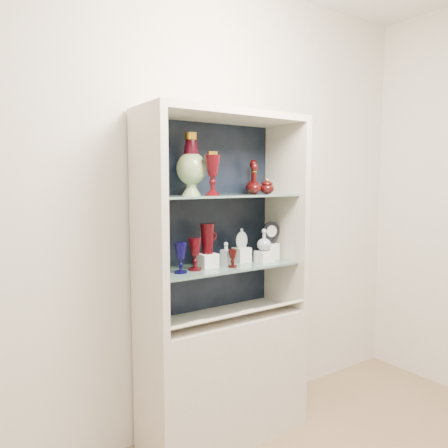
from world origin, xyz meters
TOP-DOWN VIEW (x-y plane):
  - wall_back at (0.00, 1.75)m, footprint 3.50×0.02m
  - cabinet_base at (0.00, 1.53)m, footprint 1.00×0.40m
  - cabinet_back_panel at (0.00, 1.72)m, footprint 0.98×0.02m
  - cabinet_side_left at (-0.48, 1.53)m, footprint 0.04×0.40m
  - cabinet_side_right at (0.48, 1.53)m, footprint 0.04×0.40m
  - cabinet_top_cap at (0.00, 1.53)m, footprint 1.00×0.40m
  - shelf_lower at (0.00, 1.55)m, footprint 0.92×0.34m
  - shelf_upper at (0.00, 1.55)m, footprint 0.92×0.34m
  - label_ledge at (0.00, 1.42)m, footprint 0.92×0.17m
  - label_card_0 at (0.07, 1.42)m, footprint 0.10×0.06m
  - label_card_1 at (-0.28, 1.42)m, footprint 0.10×0.06m
  - pedestal_lamp_left at (-0.44, 1.52)m, footprint 0.09×0.09m
  - pedestal_lamp_right at (-0.12, 1.47)m, footprint 0.11×0.11m
  - enamel_urn at (-0.18, 1.59)m, footprint 0.19×0.19m
  - ruby_decanter_a at (0.21, 1.51)m, footprint 0.10×0.10m
  - ruby_decanter_b at (0.30, 1.63)m, footprint 0.11×0.11m
  - lidded_bowl at (0.29, 1.49)m, footprint 0.10×0.10m
  - cobalt_goblet at (-0.30, 1.51)m, footprint 0.07×0.07m
  - ruby_goblet_tall at (-0.20, 1.53)m, footprint 0.09×0.09m
  - ruby_goblet_small at (0.02, 1.48)m, footprint 0.07×0.07m
  - riser_ruby_pitcher at (-0.09, 1.56)m, footprint 0.10×0.10m
  - ruby_pitcher at (-0.09, 1.56)m, footprint 0.15×0.11m
  - clear_square_bottle at (0.02, 1.53)m, footprint 0.06×0.06m
  - riser_flat_flask at (0.17, 1.58)m, footprint 0.09×0.09m
  - flat_flask at (0.17, 1.58)m, footprint 0.09×0.04m
  - riser_clear_round_decanter at (0.28, 1.50)m, footprint 0.09×0.09m
  - clear_round_decanter at (0.28, 1.50)m, footprint 0.10×0.10m
  - riser_cameo_medallion at (0.39, 1.56)m, footprint 0.08×0.08m
  - cameo_medallion at (0.39, 1.56)m, footprint 0.13×0.06m

SIDE VIEW (x-z plane):
  - cabinet_base at x=0.00m, z-range 0.00..0.75m
  - label_ledge at x=0.00m, z-range 0.74..0.82m
  - label_card_0 at x=0.07m, z-range 0.78..0.81m
  - label_card_1 at x=-0.28m, z-range 0.78..0.81m
  - shelf_lower at x=0.00m, z-range 1.04..1.05m
  - riser_clear_round_decanter at x=0.28m, z-range 1.05..1.12m
  - riser_ruby_pitcher at x=-0.09m, z-range 1.05..1.13m
  - riser_flat_flask at x=0.17m, z-range 1.05..1.14m
  - riser_cameo_medallion at x=0.39m, z-range 1.05..1.15m
  - ruby_goblet_small at x=0.02m, z-range 1.05..1.15m
  - clear_square_bottle at x=0.02m, z-range 1.05..1.19m
  - cobalt_goblet at x=-0.30m, z-range 1.05..1.22m
  - ruby_goblet_tall at x=-0.20m, z-range 1.05..1.23m
  - clear_round_decanter at x=0.28m, z-range 1.12..1.25m
  - flat_flask at x=0.17m, z-range 1.14..1.26m
  - ruby_pitcher at x=-0.09m, z-range 1.13..1.31m
  - cameo_medallion at x=0.39m, z-range 1.15..1.30m
  - cabinet_back_panel at x=0.00m, z-range 0.75..1.90m
  - cabinet_side_left at x=-0.48m, z-range 0.75..1.90m
  - cabinet_side_right at x=0.48m, z-range 0.75..1.90m
  - wall_back at x=0.00m, z-range 0.00..2.80m
  - shelf_upper at x=0.00m, z-range 1.46..1.47m
  - lidded_bowl at x=0.29m, z-range 1.47..1.57m
  - ruby_decanter_a at x=0.21m, z-range 1.47..1.68m
  - ruby_decanter_b at x=0.30m, z-range 1.47..1.70m
  - pedestal_lamp_left at x=-0.44m, z-range 1.47..1.70m
  - pedestal_lamp_right at x=-0.12m, z-range 1.47..1.71m
  - enamel_urn at x=-0.18m, z-range 1.47..1.82m
  - cabinet_top_cap at x=0.00m, z-range 1.90..1.94m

